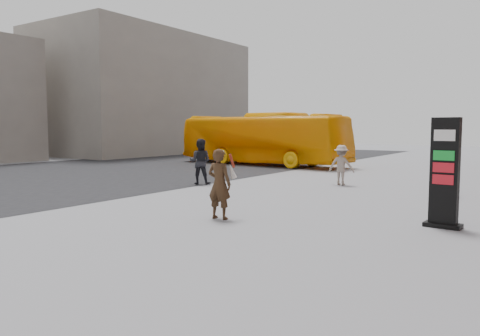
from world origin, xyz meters
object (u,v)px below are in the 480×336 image
Objects in this scene: pedestrian_a at (200,162)px; pedestrian_c at (445,173)px; woman at (220,183)px; bus at (262,139)px; pedestrian_b at (341,165)px; info_pylon at (445,173)px.

pedestrian_a is 8.81m from pedestrian_c.
woman is 0.16× the size of bus.
bus reaches higher than pedestrian_b.
woman is 7.04m from pedestrian_a.
pedestrian_a is (-4.78, 5.17, 0.01)m from woman.
pedestrian_c is at bearing 103.52° from info_pylon.
pedestrian_c is at bearing -121.30° from woman.
pedestrian_c is (3.88, -0.77, -0.04)m from pedestrian_b.
woman is at bearing -146.19° from bus.
bus reaches higher than info_pylon.
bus is 13.84m from pedestrian_c.
pedestrian_a reaches higher than pedestrian_c.
pedestrian_b is (7.72, -6.75, -0.75)m from bus.
woman is 1.11× the size of pedestrian_b.
pedestrian_b is at bearing 132.11° from info_pylon.
bus is 10.09m from pedestrian_a.
woman is 8.19m from pedestrian_c.
pedestrian_a is at bearing 27.03° from pedestrian_b.
pedestrian_b reaches higher than pedestrian_c.
woman is at bearing -153.40° from info_pylon.
info_pylon is 5.12m from woman.
pedestrian_b is (4.68, 2.85, -0.12)m from pedestrian_a.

